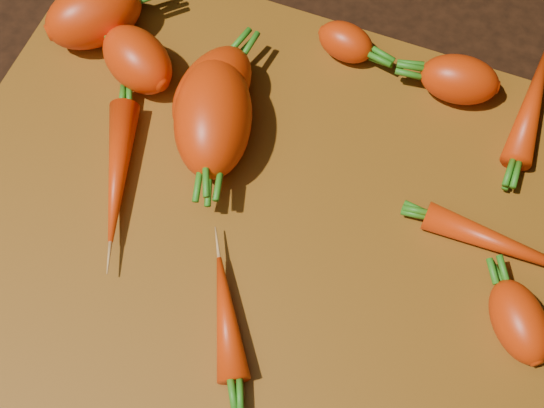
% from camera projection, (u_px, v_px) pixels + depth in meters
% --- Properties ---
extents(ground, '(2.00, 2.00, 0.01)m').
position_uv_depth(ground, '(267.00, 235.00, 0.58)').
color(ground, black).
extents(cutting_board, '(0.50, 0.40, 0.01)m').
position_uv_depth(cutting_board, '(267.00, 229.00, 0.57)').
color(cutting_board, brown).
rests_on(cutting_board, ground).
extents(carrot_0, '(0.09, 0.10, 0.05)m').
position_uv_depth(carrot_0, '(94.00, 15.00, 0.62)').
color(carrot_0, '#EA3809').
rests_on(carrot_0, cutting_board).
extents(carrot_1, '(0.08, 0.07, 0.05)m').
position_uv_depth(carrot_1, '(137.00, 60.00, 0.60)').
color(carrot_1, '#EA3809').
rests_on(carrot_1, cutting_board).
extents(carrot_2, '(0.09, 0.12, 0.06)m').
position_uv_depth(carrot_2, '(213.00, 117.00, 0.57)').
color(carrot_2, '#EA3809').
rests_on(carrot_2, cutting_board).
extents(carrot_3, '(0.06, 0.09, 0.05)m').
position_uv_depth(carrot_3, '(212.00, 91.00, 0.58)').
color(carrot_3, '#EA3809').
rests_on(carrot_3, cutting_board).
extents(carrot_4, '(0.07, 0.05, 0.04)m').
position_uv_depth(carrot_4, '(459.00, 80.00, 0.60)').
color(carrot_4, '#EA3809').
rests_on(carrot_4, cutting_board).
extents(carrot_5, '(0.05, 0.04, 0.03)m').
position_uv_depth(carrot_5, '(346.00, 42.00, 0.62)').
color(carrot_5, '#EA3809').
rests_on(carrot_5, cutting_board).
extents(carrot_6, '(0.06, 0.07, 0.04)m').
position_uv_depth(carrot_6, '(519.00, 322.00, 0.51)').
color(carrot_6, '#EA3809').
rests_on(carrot_6, cutting_board).
extents(carrot_7, '(0.02, 0.12, 0.02)m').
position_uv_depth(carrot_7, '(532.00, 102.00, 0.60)').
color(carrot_7, '#EA3809').
rests_on(carrot_7, cutting_board).
extents(carrot_8, '(0.12, 0.03, 0.02)m').
position_uv_depth(carrot_8, '(506.00, 246.00, 0.54)').
color(carrot_8, '#EA3809').
rests_on(carrot_8, cutting_board).
extents(carrot_9, '(0.06, 0.09, 0.02)m').
position_uv_depth(carrot_9, '(226.00, 317.00, 0.52)').
color(carrot_9, '#EA3809').
rests_on(carrot_9, cutting_board).
extents(carrot_10, '(0.06, 0.12, 0.02)m').
position_uv_depth(carrot_10, '(118.00, 171.00, 0.57)').
color(carrot_10, '#EA3809').
rests_on(carrot_10, cutting_board).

